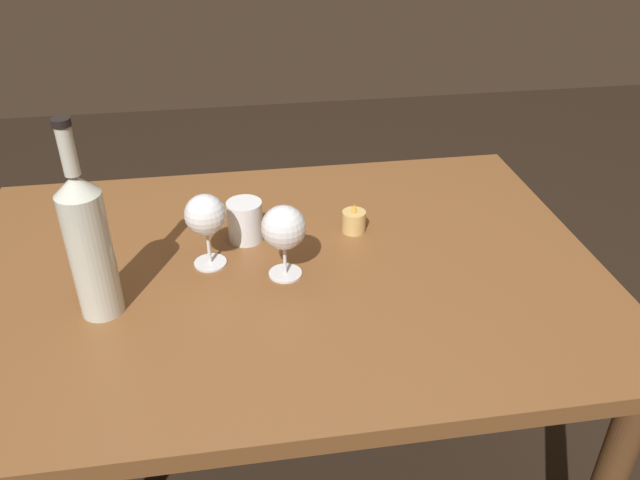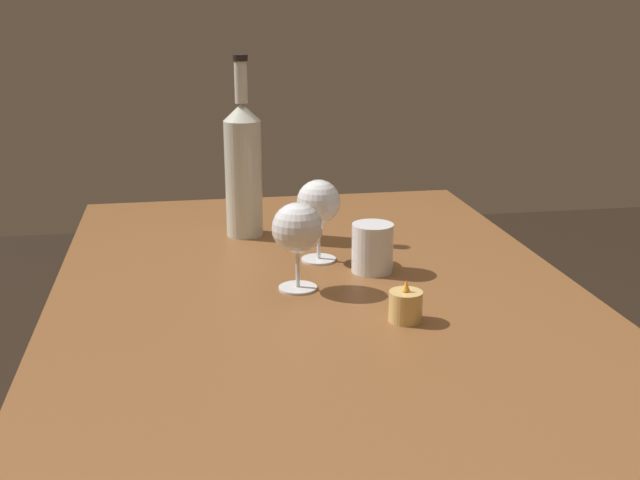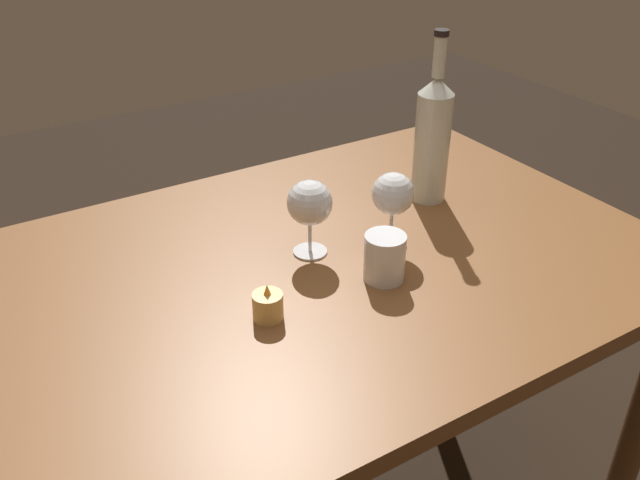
{
  "view_description": "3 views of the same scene",
  "coord_description": "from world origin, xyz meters",
  "views": [
    {
      "loc": [
        -0.08,
        -1.06,
        1.46
      ],
      "look_at": [
        0.08,
        -0.02,
        0.81
      ],
      "focal_mm": 35.45,
      "sensor_mm": 36.0,
      "label": 1
    },
    {
      "loc": [
        1.28,
        -0.22,
        1.22
      ],
      "look_at": [
        -0.01,
        0.01,
        0.82
      ],
      "focal_mm": 45.02,
      "sensor_mm": 36.0,
      "label": 2
    },
    {
      "loc": [
        0.59,
        0.94,
        1.44
      ],
      "look_at": [
        0.02,
        0.02,
        0.8
      ],
      "focal_mm": 38.59,
      "sensor_mm": 36.0,
      "label": 3
    }
  ],
  "objects": [
    {
      "name": "wine_glass_right",
      "position": [
        0.01,
        -0.03,
        0.84
      ],
      "size": [
        0.09,
        0.09,
        0.15
      ],
      "color": "white",
      "rests_on": "dining_table"
    },
    {
      "name": "wine_bottle",
      "position": [
        -0.33,
        -0.1,
        0.88
      ],
      "size": [
        0.08,
        0.08,
        0.37
      ],
      "color": "silver",
      "rests_on": "dining_table"
    },
    {
      "name": "votive_candle",
      "position": [
        0.18,
        0.11,
        0.76
      ],
      "size": [
        0.05,
        0.05,
        0.07
      ],
      "color": "#DBB266",
      "rests_on": "dining_table"
    },
    {
      "name": "dining_table",
      "position": [
        0.0,
        0.0,
        0.65
      ],
      "size": [
        1.3,
        0.9,
        0.74
      ],
      "color": "brown",
      "rests_on": "ground"
    },
    {
      "name": "water_tumbler",
      "position": [
        -0.06,
        0.11,
        0.78
      ],
      "size": [
        0.08,
        0.08,
        0.09
      ],
      "color": "white",
      "rests_on": "dining_table"
    },
    {
      "name": "wine_glass_left",
      "position": [
        -0.14,
        0.03,
        0.85
      ],
      "size": [
        0.08,
        0.08,
        0.16
      ],
      "color": "white",
      "rests_on": "dining_table"
    }
  ]
}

